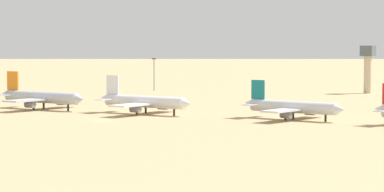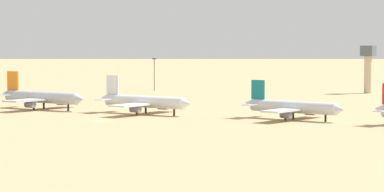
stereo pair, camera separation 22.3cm
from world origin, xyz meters
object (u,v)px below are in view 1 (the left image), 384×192
Objects in this scene: parked_jet_orange_1 at (41,97)px; parked_jet_teal_3 at (292,107)px; control_tower at (368,64)px; light_pole_mid at (154,72)px; parked_jet_white_2 at (144,102)px.

parked_jet_orange_1 is 1.11× the size of parked_jet_teal_3.
control_tower is 90.57m from light_pole_mid.
light_pole_mid is at bearing 126.17° from parked_jet_white_2.
light_pole_mid is (-85.01, -31.04, -3.65)m from control_tower.
parked_jet_orange_1 is at bearing -75.92° from light_pole_mid.
parked_jet_orange_1 is 1.83× the size of control_tower.
control_tower is (20.70, 133.17, 8.14)m from parked_jet_white_2.
parked_jet_orange_1 is at bearing -167.35° from parked_jet_teal_3.
parked_jet_white_2 is 2.44× the size of light_pole_mid.
control_tower reaches higher than parked_jet_white_2.
parked_jet_orange_1 is 84.36m from parked_jet_teal_3.
parked_jet_orange_1 is at bearing -172.82° from parked_jet_white_2.
light_pole_mid reaches higher than parked_jet_orange_1.
parked_jet_white_2 is 1.75× the size of control_tower.
parked_jet_teal_3 is at bearing -78.83° from control_tower.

